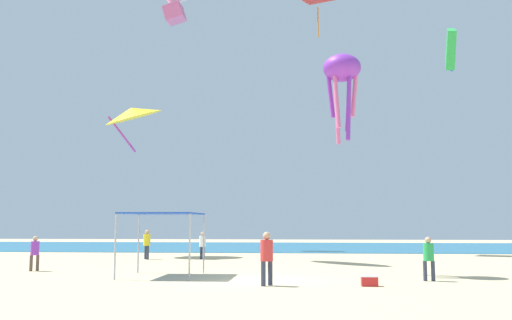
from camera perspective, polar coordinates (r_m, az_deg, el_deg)
ground at (r=21.45m, az=0.49°, el=-12.41°), size 110.00×110.00×0.10m
ocean_strip at (r=52.30m, az=3.05°, el=-8.87°), size 110.00×22.58×0.03m
canopy_tent at (r=23.45m, az=-9.54°, el=-5.69°), size 2.99×3.13×2.59m
person_near_tent at (r=34.11m, az=-5.50°, el=-8.48°), size 0.39×0.39×1.65m
person_leftmost at (r=22.23m, az=17.27°, el=-9.28°), size 0.44×0.39×1.65m
person_central at (r=34.66m, az=-11.12°, el=-8.24°), size 0.42×0.42×1.78m
person_rightmost at (r=27.61m, az=-21.72°, el=-8.61°), size 0.37×0.37×1.58m
person_far_shore at (r=19.66m, az=1.10°, el=-9.61°), size 0.44×0.44×1.86m
cooler_box at (r=19.98m, az=11.55°, el=-12.06°), size 0.57×0.37×0.35m
kite_octopus_purple at (r=25.34m, az=8.81°, el=8.85°), size 1.79×1.79×3.97m
kite_parafoil_green at (r=26.72m, az=19.31°, el=10.76°), size 1.53×5.27×3.24m
kite_delta_yellow at (r=39.11m, az=-12.57°, el=4.73°), size 5.60×5.59×3.45m
kite_box_white at (r=51.66m, az=-8.34°, el=15.61°), size 1.98×1.68×3.66m
kite_diamond_red at (r=45.03m, az=6.34°, el=15.88°), size 2.92×2.92×3.22m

